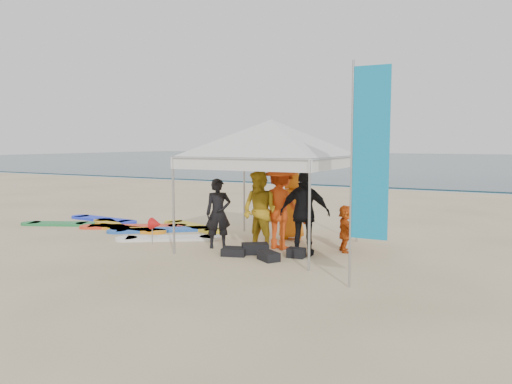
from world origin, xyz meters
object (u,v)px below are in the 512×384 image
at_px(person_orange_a, 280,206).
at_px(person_seated, 345,229).
at_px(canopy_tent, 271,120).
at_px(person_yellow, 260,211).
at_px(feather_flag, 369,156).
at_px(person_orange_b, 292,205).
at_px(surfboard_spread, 133,227).
at_px(person_black_a, 218,213).
at_px(person_black_b, 305,213).
at_px(marker_pennant, 156,224).

relative_size(person_orange_a, person_seated, 1.87).
distance_m(person_seated, canopy_tent, 2.91).
height_order(person_yellow, feather_flag, feather_flag).
distance_m(person_orange_b, person_seated, 1.84).
relative_size(person_yellow, surfboard_spread, 0.29).
height_order(person_yellow, canopy_tent, canopy_tent).
height_order(person_orange_b, person_seated, person_orange_b).
relative_size(person_black_a, feather_flag, 0.43).
height_order(person_black_b, surfboard_spread, person_black_b).
height_order(person_orange_a, marker_pennant, person_orange_a).
height_order(person_orange_a, feather_flag, feather_flag).
relative_size(person_orange_b, surfboard_spread, 0.28).
relative_size(person_yellow, person_orange_a, 0.92).
xyz_separation_m(person_black_a, marker_pennant, (-1.45, -0.42, -0.29)).
distance_m(person_black_b, marker_pennant, 3.56).
bearing_deg(canopy_tent, person_orange_a, -2.66).
xyz_separation_m(person_yellow, person_orange_a, (0.29, 0.45, 0.08)).
distance_m(canopy_tent, marker_pennant, 3.60).
distance_m(person_seated, feather_flag, 3.29).
bearing_deg(canopy_tent, person_yellow, -95.30).
xyz_separation_m(person_black_a, person_yellow, (1.00, 0.12, 0.10)).
distance_m(feather_flag, marker_pennant, 5.71).
relative_size(person_yellow, marker_pennant, 2.78).
distance_m(person_black_a, person_black_b, 2.05).
xyz_separation_m(person_orange_a, marker_pennant, (-2.74, -0.99, -0.47)).
bearing_deg(canopy_tent, marker_pennant, -158.16).
distance_m(person_orange_b, feather_flag, 4.59).
bearing_deg(person_orange_b, person_yellow, 72.99).
bearing_deg(person_black_b, surfboard_spread, -20.71).
distance_m(person_black_a, person_orange_a, 1.42).
relative_size(person_orange_a, canopy_tent, 0.44).
relative_size(person_orange_a, surfboard_spread, 0.32).
relative_size(person_black_b, surfboard_spread, 0.30).
relative_size(canopy_tent, surfboard_spread, 0.72).
height_order(person_yellow, person_orange_a, person_orange_a).
relative_size(person_orange_a, person_orange_b, 1.14).
bearing_deg(feather_flag, person_orange_b, 129.59).
xyz_separation_m(canopy_tent, feather_flag, (2.82, -2.24, -0.72)).
height_order(person_yellow, person_black_b, person_black_b).
bearing_deg(person_black_b, person_orange_b, -69.34).
height_order(person_orange_b, marker_pennant, person_orange_b).
height_order(person_seated, canopy_tent, canopy_tent).
distance_m(person_orange_a, person_seated, 1.51).
relative_size(person_black_b, person_orange_b, 1.07).
bearing_deg(person_seated, person_orange_a, 73.70).
xyz_separation_m(person_black_a, canopy_tent, (1.04, 0.58, 2.10)).
bearing_deg(person_black_a, person_seated, -19.35).
distance_m(person_orange_a, surfboard_spread, 4.90).
relative_size(person_black_a, person_orange_b, 0.93).
bearing_deg(person_orange_a, surfboard_spread, 2.03).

